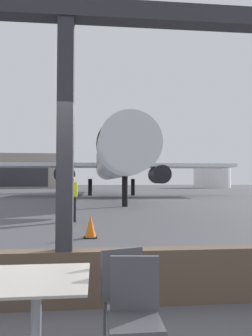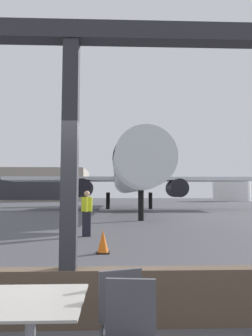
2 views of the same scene
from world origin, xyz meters
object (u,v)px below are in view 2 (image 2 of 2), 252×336
Objects in this scene: cafe_chair_aisle_right at (124,316)px; traffic_cone at (103,242)px; cafe_chair_aisle_left at (130,332)px; distant_hangar at (41,185)px; fuel_storage_tank at (231,190)px; airplane at (130,176)px; ground_crew_worker at (87,213)px.

traffic_cone is at bearing 94.03° from cafe_chair_aisle_right.
distant_hangar is (-19.79, 79.46, 3.57)m from cafe_chair_aisle_left.
fuel_storage_tank is (29.65, 75.23, 2.24)m from cafe_chair_aisle_left.
cafe_chair_aisle_left is 0.04× the size of distant_hangar.
cafe_chair_aisle_right is 30.26m from airplane.
fuel_storage_tank is (28.16, 44.84, -0.79)m from airplane.
traffic_cone is at bearing -94.54° from airplane.
ground_crew_worker is at bearing 102.53° from traffic_cone.
ground_crew_worker is 0.19× the size of fuel_storage_tank.
airplane reaches higher than cafe_chair_aisle_right.
ground_crew_worker is (-1.17, 9.21, 0.36)m from cafe_chair_aisle_right.
fuel_storage_tank is at bearing -4.89° from distant_hangar.
airplane is 1.45× the size of distant_hangar.
airplane reaches higher than ground_crew_worker.
distant_hangar is at bearing 104.02° from cafe_chair_aisle_right.
airplane is 20.12× the size of ground_crew_worker.
fuel_storage_tank is (49.44, -4.23, -1.33)m from distant_hangar.
airplane is 53.49m from distant_hangar.
airplane is at bearing -122.13° from fuel_storage_tank.
cafe_chair_aisle_left is at bearing -83.87° from cafe_chair_aisle_right.
cafe_chair_aisle_right is 1.45× the size of traffic_cone.
fuel_storage_tank is at bearing 68.38° from cafe_chair_aisle_right.
cafe_chair_aisle_right reaches higher than traffic_cone.
distant_hangar is at bearing 104.89° from ground_crew_worker.
ground_crew_worker is at bearing 97.24° from cafe_chair_aisle_right.
cafe_chair_aisle_left is at bearing -76.01° from distant_hangar.
traffic_cone is at bearing -75.22° from distant_hangar.
distant_hangar is at bearing 175.11° from fuel_storage_tank.
cafe_chair_aisle_left is 9.61m from ground_crew_worker.
cafe_chair_aisle_right is at bearing -85.97° from traffic_cone.
distant_hangar is at bearing 103.99° from cafe_chair_aisle_left.
ground_crew_worker is at bearing -97.35° from airplane.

